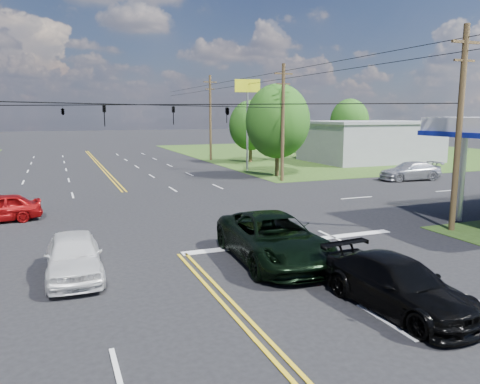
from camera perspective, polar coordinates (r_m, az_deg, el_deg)
name	(u,v)px	position (r m, az deg, el deg)	size (l,w,h in m)	color
ground	(145,215)	(26.48, -11.48, -2.71)	(280.00, 280.00, 0.00)	black
grass_ne	(346,152)	(69.97, 12.80, 4.75)	(46.00, 48.00, 0.03)	#294315
stop_bar	(293,242)	(20.65, 6.53, -6.05)	(10.00, 0.50, 0.02)	silver
retail_ne	(370,142)	(57.18, 15.53, 5.84)	(14.00, 10.00, 4.40)	gray
pole_se	(459,127)	(24.04, 25.16, 7.18)	(1.60, 0.28, 9.50)	#3D301A
pole_ne	(283,121)	(38.68, 5.24, 8.58)	(1.60, 0.28, 9.50)	#3D301A
pole_right_far	(210,117)	(56.29, -3.63, 9.13)	(1.60, 0.28, 10.00)	#3D301A
span_wire_signals	(141,105)	(25.90, -11.92, 10.37)	(26.00, 18.00, 1.13)	black
power_lines	(147,49)	(24.12, -11.29, 16.67)	(26.04, 100.00, 0.64)	black
tree_right_a	(278,121)	(41.81, 4.60, 8.59)	(5.70, 5.70, 8.18)	#3D301A
tree_right_b	(251,125)	(53.78, 1.30, 8.12)	(4.94, 4.94, 7.09)	#3D301A
tree_far_r	(349,121)	(67.54, 13.20, 8.43)	(5.32, 5.32, 7.63)	#3D301A
pickup_dkgreen	(274,238)	(17.70, 4.12, -5.66)	(2.96, 6.41, 1.78)	black
suv_black	(398,285)	(14.23, 18.71, -10.65)	(2.06, 5.07, 1.47)	black
pickup_white	(74,256)	(16.97, -19.61, -7.32)	(1.81, 4.49, 1.53)	silver
sedan_far	(410,171)	(41.85, 20.00, 2.43)	(2.17, 5.34, 1.55)	#B5B6BA
polesign_ne	(247,99)	(45.57, 0.90, 11.28)	(2.37, 0.96, 8.76)	#A5A5AA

